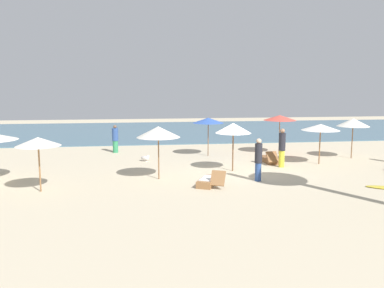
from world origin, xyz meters
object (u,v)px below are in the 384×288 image
at_px(umbrella_4, 280,118).
at_px(umbrella_5, 208,120).
at_px(umbrella_0, 158,132).
at_px(umbrella_2, 321,127).
at_px(umbrella_1, 353,122).
at_px(lounger_1, 209,181).
at_px(umbrella_3, 233,128).
at_px(umbrella_7, 38,142).
at_px(person_3, 282,147).
at_px(person_1, 258,159).
at_px(person_0, 115,139).
at_px(lounger_3, 269,160).
at_px(dog, 145,158).

height_order(umbrella_4, umbrella_5, umbrella_4).
relative_size(umbrella_0, umbrella_2, 1.11).
distance_m(umbrella_1, lounger_1, 10.50).
distance_m(umbrella_3, umbrella_7, 8.74).
relative_size(umbrella_4, person_3, 1.19).
bearing_deg(umbrella_2, umbrella_7, -164.03).
bearing_deg(umbrella_1, umbrella_7, -161.97).
xyz_separation_m(umbrella_4, umbrella_7, (-12.14, -7.03, -0.20)).
relative_size(umbrella_3, person_1, 1.25).
relative_size(umbrella_7, person_1, 1.15).
height_order(lounger_1, person_0, person_0).
relative_size(umbrella_4, lounger_3, 1.34).
distance_m(umbrella_4, person_0, 10.01).
height_order(umbrella_3, person_0, umbrella_3).
xyz_separation_m(person_0, person_1, (6.55, -8.18, 0.11)).
xyz_separation_m(umbrella_1, umbrella_4, (-3.58, 1.91, 0.14)).
relative_size(umbrella_1, umbrella_7, 1.05).
bearing_deg(umbrella_0, dog, 97.25).
relative_size(lounger_1, person_3, 0.90).
bearing_deg(umbrella_3, umbrella_1, 17.85).
bearing_deg(dog, lounger_1, -65.66).
distance_m(umbrella_0, umbrella_7, 4.92).
distance_m(umbrella_3, umbrella_4, 5.76).
relative_size(person_3, dog, 3.19).
relative_size(umbrella_5, lounger_3, 1.29).
bearing_deg(umbrella_0, umbrella_4, 36.60).
relative_size(umbrella_0, umbrella_4, 1.00).
bearing_deg(lounger_3, umbrella_3, -144.39).
bearing_deg(dog, umbrella_0, -82.75).
relative_size(umbrella_3, dog, 3.76).
relative_size(umbrella_4, lounger_1, 1.33).
distance_m(umbrella_2, person_3, 2.47).
relative_size(umbrella_0, umbrella_5, 1.05).
bearing_deg(umbrella_2, lounger_3, 164.63).
xyz_separation_m(umbrella_5, lounger_1, (-1.12, -6.80, -1.90)).
height_order(lounger_3, person_0, person_0).
bearing_deg(umbrella_3, person_1, -73.95).
relative_size(umbrella_2, umbrella_4, 0.90).
distance_m(umbrella_2, umbrella_3, 4.99).
height_order(umbrella_5, lounger_1, umbrella_5).
xyz_separation_m(umbrella_2, umbrella_4, (-1.04, 3.25, 0.23)).
relative_size(umbrella_7, lounger_3, 1.24).
relative_size(lounger_1, dog, 2.85).
bearing_deg(umbrella_0, lounger_1, -34.70).
height_order(person_0, person_3, person_3).
xyz_separation_m(umbrella_4, lounger_1, (-5.45, -6.93, -1.99)).
xyz_separation_m(person_1, person_3, (2.03, 2.69, 0.05)).
bearing_deg(person_0, dog, -59.83).
xyz_separation_m(umbrella_1, person_1, (-6.79, -4.54, -1.08)).
bearing_deg(lounger_1, umbrella_2, 29.50).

